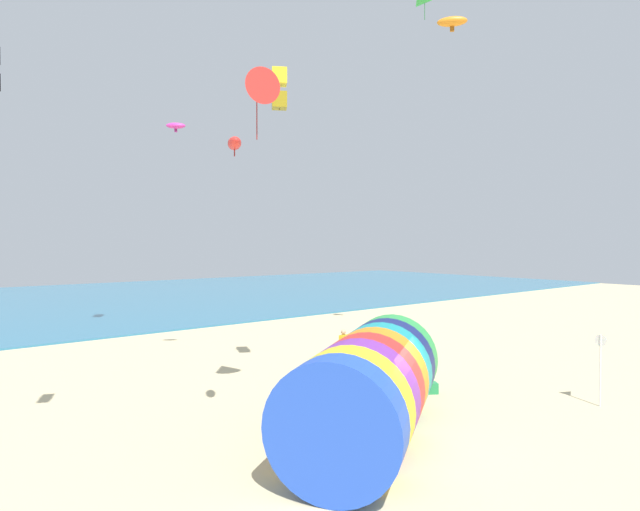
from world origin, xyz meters
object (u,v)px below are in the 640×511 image
at_px(giant_inflatable_tube, 369,387).
at_px(kite_green_delta, 425,0).
at_px(kite_yellow_box, 279,89).
at_px(kite_orange_parafoil, 452,22).
at_px(cooler_box, 429,388).
at_px(bystander_mid_beach, 343,349).
at_px(kite_handler, 397,365).
at_px(beach_flag, 603,342).
at_px(kite_magenta_parafoil, 176,126).
at_px(kite_red_parafoil, 234,143).
at_px(kite_red_delta, 257,90).

distance_m(giant_inflatable_tube, kite_green_delta, 20.43).
distance_m(kite_yellow_box, kite_orange_parafoil, 6.47).
distance_m(giant_inflatable_tube, cooler_box, 5.01).
bearing_deg(giant_inflatable_tube, bystander_mid_beach, 53.61).
height_order(kite_handler, beach_flag, beach_flag).
height_order(giant_inflatable_tube, bystander_mid_beach, giant_inflatable_tube).
distance_m(kite_handler, kite_yellow_box, 10.43).
height_order(kite_orange_parafoil, beach_flag, kite_orange_parafoil).
bearing_deg(kite_magenta_parafoil, kite_handler, -56.60).
bearing_deg(kite_red_parafoil, kite_orange_parafoil, 0.72).
xyz_separation_m(giant_inflatable_tube, kite_red_delta, (-1.37, 3.18, 8.01)).
xyz_separation_m(giant_inflatable_tube, kite_orange_parafoil, (5.68, 1.74, 11.40)).
xyz_separation_m(giant_inflatable_tube, kite_magenta_parafoil, (-0.82, 10.24, 8.40)).
relative_size(kite_red_parafoil, beach_flag, 0.43).
bearing_deg(kite_orange_parafoil, cooler_box, -179.65).
distance_m(kite_magenta_parafoil, kite_yellow_box, 5.24).
relative_size(kite_red_parafoil, kite_yellow_box, 0.66).
xyz_separation_m(kite_magenta_parafoil, beach_flag, (8.61, -12.72, -7.84)).
distance_m(kite_yellow_box, cooler_box, 11.45).
distance_m(kite_green_delta, kite_yellow_box, 12.19).
relative_size(kite_red_delta, kite_orange_parafoil, 1.78).
xyz_separation_m(kite_red_parafoil, kite_red_delta, (1.58, 1.55, 1.95)).
distance_m(giant_inflatable_tube, kite_red_parafoil, 6.94).
distance_m(kite_red_delta, kite_yellow_box, 3.23).
distance_m(kite_magenta_parafoil, kite_orange_parafoil, 11.12).
relative_size(kite_green_delta, cooler_box, 2.74).
xyz_separation_m(bystander_mid_beach, cooler_box, (0.06, -4.35, -0.63)).
height_order(kite_green_delta, cooler_box, kite_green_delta).
bearing_deg(kite_orange_parafoil, kite_handler, 146.35).
distance_m(kite_red_parafoil, kite_orange_parafoil, 10.14).
xyz_separation_m(kite_red_parafoil, kite_yellow_box, (3.79, 3.68, 2.94)).
height_order(kite_red_delta, kite_yellow_box, kite_yellow_box).
height_order(kite_yellow_box, beach_flag, kite_yellow_box).
distance_m(kite_green_delta, cooler_box, 18.93).
bearing_deg(kite_yellow_box, bystander_mid_beach, 11.93).
bearing_deg(kite_red_parafoil, kite_red_delta, 44.44).
bearing_deg(kite_orange_parafoil, kite_red_parafoil, -179.28).
xyz_separation_m(kite_red_delta, kite_yellow_box, (2.21, 2.13, 0.99)).
relative_size(kite_handler, kite_orange_parafoil, 1.53).
bearing_deg(kite_handler, kite_yellow_box, 142.24).
relative_size(giant_inflatable_tube, kite_magenta_parafoil, 9.01).
height_order(kite_handler, cooler_box, kite_handler).
xyz_separation_m(kite_green_delta, kite_red_delta, (-12.16, -4.00, -7.78)).
distance_m(kite_magenta_parafoil, cooler_box, 13.93).
xyz_separation_m(kite_magenta_parafoil, kite_green_delta, (11.62, -3.06, 7.38)).
bearing_deg(giant_inflatable_tube, kite_magenta_parafoil, 94.60).
bearing_deg(cooler_box, bystander_mid_beach, 90.77).
relative_size(kite_red_delta, bystander_mid_beach, 1.19).
xyz_separation_m(giant_inflatable_tube, kite_yellow_box, (0.84, 5.31, 9.00)).
distance_m(kite_green_delta, bystander_mid_beach, 17.60).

